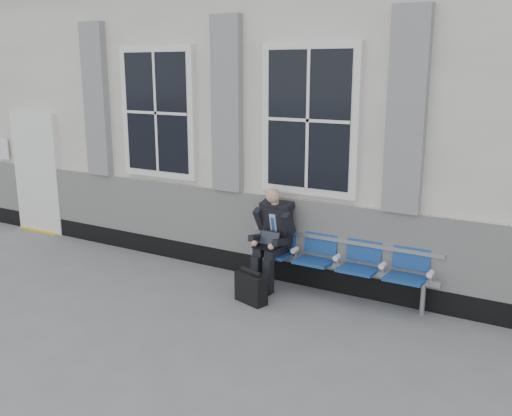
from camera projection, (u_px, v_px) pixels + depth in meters
The scene contains 5 objects.
ground at pixel (226, 318), 6.78m from camera, with size 70.00×70.00×0.00m, color slate.
station_building at pixel (343, 111), 9.16m from camera, with size 14.40×4.40×4.49m.
bench at pixel (339, 256), 7.32m from camera, with size 2.60×0.47×0.91m.
businessman at pixel (273, 234), 7.61m from camera, with size 0.54×0.73×1.36m.
briefcase at pixel (251, 287), 7.19m from camera, with size 0.47×0.30×0.44m.
Camera 1 is at (3.50, -5.22, 2.89)m, focal length 40.00 mm.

